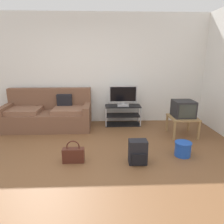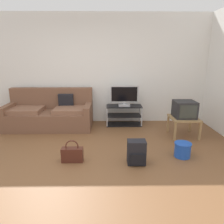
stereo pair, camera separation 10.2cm
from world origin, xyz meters
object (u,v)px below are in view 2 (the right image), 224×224
Objects in this scene: handbag at (72,154)px; flat_tv at (124,96)px; side_table at (184,120)px; crt_tv at (185,109)px; tv_stand at (124,115)px; backpack at (136,152)px; cleaning_bucket at (183,149)px; couch at (50,114)px.

flat_tv is at bearing 62.36° from handbag.
crt_tv reaches higher than side_table.
tv_stand is 2.33× the size of handbag.
backpack is (0.06, -1.96, -0.05)m from tv_stand.
backpack is (-1.17, -1.20, -0.40)m from crt_tv.
side_table is at bearing 70.35° from cleaning_bucket.
tv_stand is (1.80, 0.14, -0.09)m from couch.
couch is 2.61m from backpack.
crt_tv is at bearing 90.00° from side_table.
backpack is 0.85m from cleaning_bucket.
cleaning_bucket is (1.86, 0.14, 0.00)m from handbag.
handbag is at bearing -64.59° from couch.
backpack is at bearing -88.10° from flat_tv.
flat_tv is 2.40× the size of cleaning_bucket.
cleaning_bucket is at bearing 35.18° from backpack.
couch is 5.12× the size of backpack.
tv_stand is at bearing 147.87° from side_table.
couch is 1.81m from tv_stand.
cleaning_bucket is at bearing -109.65° from side_table.
flat_tv is 1.59× the size of crt_tv.
tv_stand is 1.28× the size of flat_tv.
crt_tv is (3.03, -0.61, 0.26)m from couch.
backpack is at bearing -44.24° from couch.
couch is 1.94m from handbag.
handbag is 1.87m from cleaning_bucket.
flat_tv is at bearing 148.62° from side_table.
tv_stand is 2.03× the size of crt_tv.
side_table is 1.32× the size of crt_tv.
handbag is (0.83, -1.74, -0.20)m from couch.
flat_tv reaches higher than tv_stand.
handbag is at bearing -117.36° from tv_stand.
crt_tv is (0.00, 0.02, 0.23)m from side_table.
side_table is 1.99× the size of cleaning_bucket.
couch reaches higher than backpack.
crt_tv is 1.14m from cleaning_bucket.
side_table is 2.48m from handbag.
crt_tv reaches higher than handbag.
backpack is at bearing -164.97° from cleaning_bucket.
backpack is 1.37× the size of cleaning_bucket.
cleaning_bucket is (0.89, -1.72, -0.61)m from flat_tv.
side_table is at bearing 26.70° from handbag.
flat_tv is at bearing 3.88° from couch.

